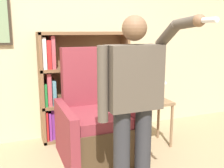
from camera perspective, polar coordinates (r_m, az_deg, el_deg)
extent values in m
cube|color=beige|center=(3.81, -9.77, 9.44)|extent=(8.00, 0.06, 2.80)
cube|color=brown|center=(3.65, -15.12, -1.08)|extent=(0.04, 0.28, 1.51)
cube|color=brown|center=(3.97, 2.77, 0.32)|extent=(0.04, 0.28, 1.51)
cube|color=brown|center=(3.89, -6.34, 0.02)|extent=(1.27, 0.01, 1.51)
cube|color=brown|center=(3.98, -5.57, -10.79)|extent=(1.27, 0.28, 0.04)
cube|color=brown|center=(3.82, -5.72, -4.06)|extent=(1.27, 0.28, 0.04)
cube|color=brown|center=(3.72, -5.87, 3.45)|extent=(1.27, 0.28, 0.04)
cube|color=brown|center=(3.68, -6.03, 10.93)|extent=(1.27, 0.28, 0.04)
cube|color=red|center=(3.79, -14.06, -8.62)|extent=(0.03, 0.23, 0.41)
cube|color=purple|center=(3.80, -13.46, -8.68)|extent=(0.03, 0.24, 0.39)
cube|color=purple|center=(3.80, -12.73, -8.36)|extent=(0.05, 0.16, 0.42)
cube|color=#238438|center=(3.83, -11.90, -9.06)|extent=(0.04, 0.23, 0.32)
cube|color=#238438|center=(3.67, -14.34, -2.25)|extent=(0.03, 0.21, 0.30)
cube|color=#BC4C56|center=(3.66, -13.59, -1.12)|extent=(0.05, 0.19, 0.44)
cube|color=#5B99A8|center=(3.68, -12.61, -1.83)|extent=(0.05, 0.22, 0.34)
cube|color=white|center=(3.58, -14.66, 6.48)|extent=(0.05, 0.21, 0.41)
cube|color=red|center=(3.59, -13.72, 6.25)|extent=(0.05, 0.23, 0.38)
cube|color=#BC4C56|center=(3.60, -12.82, 6.75)|extent=(0.05, 0.20, 0.43)
cube|color=#4C3823|center=(3.25, -3.34, -11.99)|extent=(0.64, 0.85, 0.47)
cube|color=maroon|center=(3.11, -3.17, -7.31)|extent=(0.60, 0.73, 0.12)
cube|color=maroon|center=(3.43, -5.48, -1.15)|extent=(0.64, 0.16, 1.09)
cube|color=maroon|center=(3.12, -9.98, -11.07)|extent=(0.10, 0.93, 0.68)
cube|color=maroon|center=(3.33, 2.80, -9.39)|extent=(0.10, 0.93, 0.68)
cylinder|color=#2D2D33|center=(2.43, 2.11, -15.31)|extent=(0.15, 0.15, 0.86)
cylinder|color=#2D2D33|center=(2.52, 6.69, -14.41)|extent=(0.15, 0.15, 0.86)
cube|color=#51473D|center=(2.25, 4.72, 1.49)|extent=(0.47, 0.24, 0.55)
sphere|color=brown|center=(2.21, 4.90, 12.03)|extent=(0.21, 0.21, 0.21)
cylinder|color=#51473D|center=(2.15, -2.04, -0.13)|extent=(0.09, 0.09, 0.64)
cylinder|color=#51473D|center=(2.24, 12.04, 10.40)|extent=(0.09, 0.28, 0.23)
cylinder|color=#51473D|center=(2.04, 16.03, 12.70)|extent=(0.08, 0.27, 0.10)
sphere|color=brown|center=(1.94, 18.43, 12.98)|extent=(0.09, 0.09, 0.09)
cylinder|color=white|center=(1.87, 20.34, 12.93)|extent=(0.04, 0.15, 0.04)
cube|color=#846647|center=(3.54, 9.36, -3.85)|extent=(0.38, 0.38, 0.04)
cylinder|color=#846647|center=(3.42, 8.23, -9.80)|extent=(0.04, 0.04, 0.58)
cylinder|color=#846647|center=(3.59, 12.84, -8.95)|extent=(0.04, 0.04, 0.58)
cylinder|color=#846647|center=(3.69, 5.67, -8.12)|extent=(0.04, 0.04, 0.58)
cylinder|color=#846647|center=(3.85, 10.06, -7.43)|extent=(0.04, 0.04, 0.58)
cylinder|color=#B7B2A8|center=(3.53, 9.38, -3.38)|extent=(0.14, 0.14, 0.02)
cylinder|color=#B7B2A8|center=(3.50, 9.44, -1.46)|extent=(0.03, 0.03, 0.22)
cone|color=beige|center=(3.47, 9.54, 1.51)|extent=(0.30, 0.30, 0.15)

